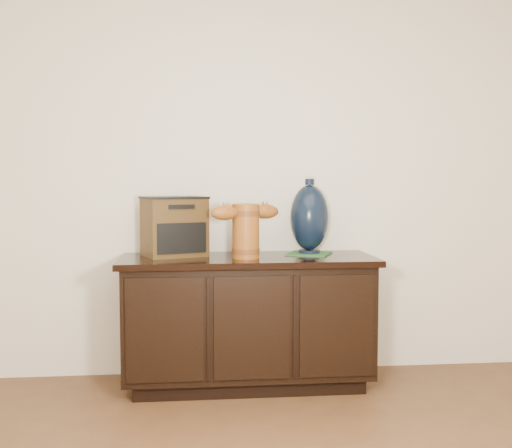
{
  "coord_description": "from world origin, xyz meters",
  "views": [
    {
      "loc": [
        -0.29,
        -1.18,
        1.18
      ],
      "look_at": [
        0.04,
        2.18,
        0.95
      ],
      "focal_mm": 42.0,
      "sensor_mm": 36.0,
      "label": 1
    }
  ],
  "objects": [
    {
      "name": "green_mat",
      "position": [
        0.37,
        2.31,
        0.76
      ],
      "size": [
        0.31,
        0.31,
        0.01
      ],
      "primitive_type": "cube",
      "rotation": [
        0.0,
        0.0,
        -0.42
      ],
      "color": "#2C602B",
      "rests_on": "sideboard"
    },
    {
      "name": "tv_radio",
      "position": [
        -0.42,
        2.32,
        0.93
      ],
      "size": [
        0.42,
        0.38,
        0.35
      ],
      "rotation": [
        0.0,
        0.0,
        0.36
      ],
      "color": "#422B10",
      "rests_on": "sideboard"
    },
    {
      "name": "room",
      "position": [
        0.0,
        0.0,
        1.3
      ],
      "size": [
        5.0,
        5.0,
        5.0
      ],
      "color": "#53341C",
      "rests_on": "ground"
    },
    {
      "name": "terracotta_vessel",
      "position": [
        -0.02,
        2.17,
        0.93
      ],
      "size": [
        0.42,
        0.25,
        0.31
      ],
      "rotation": [
        0.0,
        0.0,
        0.43
      ],
      "color": "#9F571C",
      "rests_on": "sideboard"
    },
    {
      "name": "spray_can",
      "position": [
        0.0,
        2.35,
        0.84
      ],
      "size": [
        0.06,
        0.06,
        0.17
      ],
      "color": "#5E1E10",
      "rests_on": "sideboard"
    },
    {
      "name": "sideboard",
      "position": [
        0.0,
        2.23,
        0.39
      ],
      "size": [
        1.46,
        0.56,
        0.75
      ],
      "color": "black",
      "rests_on": "ground"
    },
    {
      "name": "lamp_base",
      "position": [
        0.37,
        2.31,
        0.97
      ],
      "size": [
        0.3,
        0.3,
        0.44
      ],
      "rotation": [
        0.0,
        0.0,
        -0.42
      ],
      "color": "black",
      "rests_on": "green_mat"
    }
  ]
}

